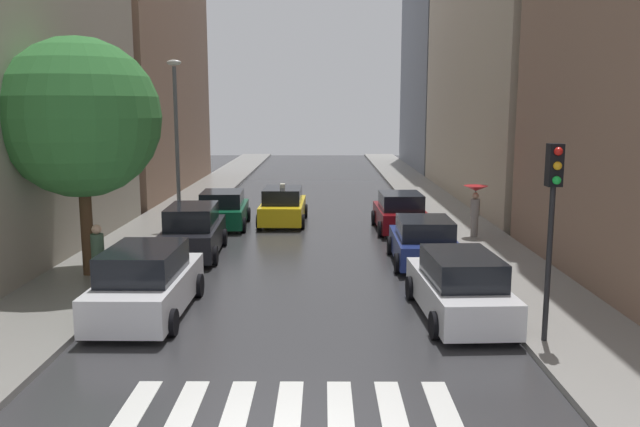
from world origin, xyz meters
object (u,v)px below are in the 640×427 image
parked_car_left_second (193,232)px  pedestrian_foreground (475,201)px  street_tree_left (80,118)px  traffic_light_right_corner (553,199)px  parked_car_left_third (223,210)px  pedestrian_near_tree (98,255)px  parked_car_right_third (400,213)px  lamp_post_left (176,132)px  parked_car_right_nearest (459,287)px  taxi_midroad (283,206)px  parked_car_left_nearest (147,283)px  parked_car_right_second (424,242)px

parked_car_left_second → pedestrian_foreground: (10.53, 2.68, 0.74)m
street_tree_left → traffic_light_right_corner: 13.32m
parked_car_left_third → pedestrian_near_tree: bearing=166.7°
parked_car_right_third → lamp_post_left: 9.99m
parked_car_right_nearest → taxi_midroad: taxi_midroad is taller
parked_car_left_second → pedestrian_foreground: 10.89m
parked_car_right_nearest → parked_car_right_third: bearing=-2.1°
parked_car_left_nearest → pedestrian_near_tree: (-1.87, 1.91, 0.29)m
parked_car_right_nearest → parked_car_left_nearest: bearing=86.0°
parked_car_right_third → parked_car_right_second: bearing=179.9°
parked_car_right_third → pedestrian_foreground: 3.41m
parked_car_right_third → pedestrian_near_tree: pedestrian_near_tree is taller
parked_car_left_nearest → parked_car_right_second: size_ratio=1.17×
parked_car_left_nearest → parked_car_left_third: size_ratio=1.16×
parked_car_right_nearest → pedestrian_near_tree: (-9.69, 2.06, 0.34)m
pedestrian_foreground → taxi_midroad: bearing=-57.3°
parked_car_left_nearest → parked_car_left_third: parked_car_left_nearest is taller
parked_car_left_nearest → pedestrian_foreground: size_ratio=2.35×
parked_car_right_second → lamp_post_left: 11.78m
lamp_post_left → taxi_midroad: bearing=19.1°
parked_car_right_second → traffic_light_right_corner: (1.49, -7.59, 2.55)m
parked_car_left_second → lamp_post_left: 6.11m
lamp_post_left → parked_car_left_second: bearing=-72.2°
lamp_post_left → pedestrian_near_tree: bearing=-90.9°
parked_car_left_second → parked_car_right_nearest: size_ratio=1.00×
street_tree_left → parked_car_left_nearest: bearing=-51.8°
parked_car_left_nearest → parked_car_right_nearest: (7.82, -0.15, -0.05)m
parked_car_right_third → traffic_light_right_corner: 13.70m
parked_car_right_third → pedestrian_near_tree: (-9.55, -9.31, 0.36)m
pedestrian_near_tree → street_tree_left: bearing=152.1°
parked_car_left_nearest → street_tree_left: street_tree_left is taller
parked_car_right_nearest → pedestrian_foreground: size_ratio=2.33×
parked_car_left_second → street_tree_left: size_ratio=0.66×
street_tree_left → taxi_midroad: bearing=60.9°
parked_car_left_second → street_tree_left: (-2.55, -3.18, 4.04)m
parked_car_left_nearest → pedestrian_near_tree: 2.69m
parked_car_left_nearest → pedestrian_near_tree: bearing=44.8°
pedestrian_near_tree → street_tree_left: 4.14m
parked_car_left_nearest → taxi_midroad: (2.62, 12.99, -0.07)m
parked_car_left_nearest → parked_car_right_third: parked_car_left_nearest is taller
pedestrian_foreground → pedestrian_near_tree: 14.31m
parked_car_right_second → parked_car_left_second: bearing=82.3°
parked_car_left_nearest → parked_car_left_second: 6.61m
parked_car_left_nearest → pedestrian_near_tree: size_ratio=2.58×
parked_car_right_nearest → pedestrian_near_tree: 9.91m
taxi_midroad → pedestrian_near_tree: (-4.49, -11.08, 0.35)m
street_tree_left → lamp_post_left: 8.15m
parked_car_left_second → parked_car_right_second: (7.94, -1.17, -0.10)m
pedestrian_near_tree → parked_car_left_nearest: bearing=-12.2°
pedestrian_foreground → lamp_post_left: lamp_post_left is taller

